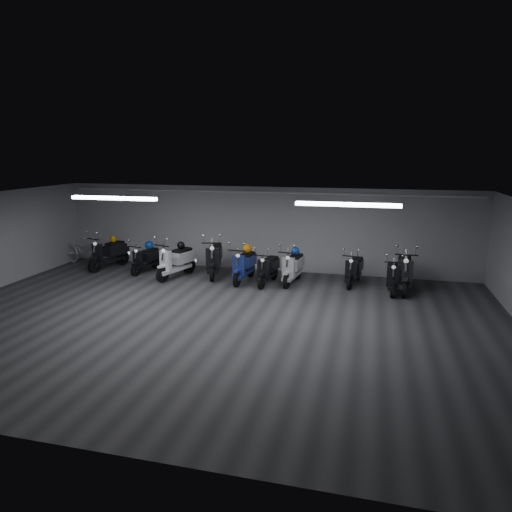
% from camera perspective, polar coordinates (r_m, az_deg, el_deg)
% --- Properties ---
extents(floor, '(14.00, 10.00, 0.01)m').
position_cam_1_polar(floor, '(11.08, -5.49, -8.02)').
color(floor, '#313133').
rests_on(floor, ground).
extents(ceiling, '(14.00, 10.00, 0.01)m').
position_cam_1_polar(ceiling, '(10.41, -5.82, 6.58)').
color(ceiling, gray).
rests_on(ceiling, ground).
extents(back_wall, '(14.00, 0.01, 2.80)m').
position_cam_1_polar(back_wall, '(15.36, 0.65, 3.39)').
color(back_wall, '#9F9EA1').
rests_on(back_wall, ground).
extents(front_wall, '(14.00, 0.01, 2.80)m').
position_cam_1_polar(front_wall, '(6.42, -21.16, -11.32)').
color(front_wall, '#9F9EA1').
rests_on(front_wall, ground).
extents(fluor_strip_left, '(2.40, 0.18, 0.08)m').
position_cam_1_polar(fluor_strip_left, '(12.62, -17.25, 6.88)').
color(fluor_strip_left, white).
rests_on(fluor_strip_left, ceiling).
extents(fluor_strip_right, '(2.40, 0.18, 0.08)m').
position_cam_1_polar(fluor_strip_right, '(10.81, 11.30, 6.29)').
color(fluor_strip_right, white).
rests_on(fluor_strip_right, ceiling).
extents(conduit, '(13.60, 0.05, 0.05)m').
position_cam_1_polar(conduit, '(15.12, 0.59, 7.90)').
color(conduit, white).
rests_on(conduit, back_wall).
extents(scooter_0, '(1.10, 1.98, 1.40)m').
position_cam_1_polar(scooter_0, '(16.39, -17.89, 0.88)').
color(scooter_0, black).
rests_on(scooter_0, floor).
extents(scooter_1, '(0.81, 1.68, 1.20)m').
position_cam_1_polar(scooter_1, '(15.55, -13.57, 0.14)').
color(scooter_1, black).
rests_on(scooter_1, floor).
extents(scooter_2, '(1.17, 2.01, 1.42)m').
position_cam_1_polar(scooter_2, '(14.69, -9.94, 0.01)').
color(scooter_2, white).
rests_on(scooter_2, floor).
extents(scooter_3, '(1.10, 2.11, 1.50)m').
position_cam_1_polar(scooter_3, '(14.74, -5.21, 0.35)').
color(scooter_3, black).
rests_on(scooter_3, floor).
extents(scooter_4, '(0.76, 1.88, 1.36)m').
position_cam_1_polar(scooter_4, '(14.04, -1.48, -0.52)').
color(scooter_4, navy).
rests_on(scooter_4, floor).
extents(scooter_5, '(0.77, 1.73, 1.24)m').
position_cam_1_polar(scooter_5, '(13.78, 1.51, -1.03)').
color(scooter_5, black).
rests_on(scooter_5, floor).
extents(scooter_6, '(0.83, 1.86, 1.33)m').
position_cam_1_polar(scooter_6, '(13.88, 4.60, -0.77)').
color(scooter_6, '#B7B6BB').
rests_on(scooter_6, floor).
extents(scooter_7, '(0.83, 1.74, 1.24)m').
position_cam_1_polar(scooter_7, '(14.00, 12.12, -1.10)').
color(scooter_7, black).
rests_on(scooter_7, floor).
extents(scooter_8, '(0.60, 1.67, 1.23)m').
position_cam_1_polar(scooter_8, '(13.58, 16.65, -1.80)').
color(scooter_8, black).
rests_on(scooter_8, floor).
extents(scooter_9, '(0.75, 2.04, 1.50)m').
position_cam_1_polar(scooter_9, '(13.74, 18.01, -1.17)').
color(scooter_9, black).
rests_on(scooter_9, floor).
extents(bicycle, '(2.18, 1.38, 1.33)m').
position_cam_1_polar(bicycle, '(17.20, -20.66, 1.10)').
color(bicycle, silver).
rests_on(bicycle, floor).
extents(helmet_0, '(0.25, 0.25, 0.25)m').
position_cam_1_polar(helmet_0, '(14.82, -9.31, 1.32)').
color(helmet_0, black).
rests_on(helmet_0, scooter_2).
extents(helmet_1, '(0.29, 0.29, 0.29)m').
position_cam_1_polar(helmet_1, '(14.20, -1.13, 0.91)').
color(helmet_1, orange).
rests_on(helmet_1, scooter_4).
extents(helmet_2, '(0.29, 0.29, 0.29)m').
position_cam_1_polar(helmet_2, '(15.67, -13.12, 1.32)').
color(helmet_2, navy).
rests_on(helmet_2, scooter_1).
extents(helmet_3, '(0.23, 0.23, 0.23)m').
position_cam_1_polar(helmet_3, '(16.51, -17.30, 2.01)').
color(helmet_3, '#D0960C').
rests_on(helmet_3, scooter_0).
extents(helmet_4, '(0.26, 0.26, 0.26)m').
position_cam_1_polar(helmet_4, '(14.05, 4.92, 0.60)').
color(helmet_4, '#0E3A9B').
rests_on(helmet_4, scooter_6).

